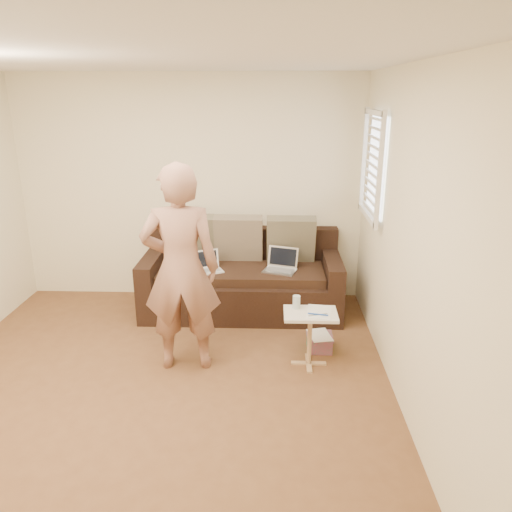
% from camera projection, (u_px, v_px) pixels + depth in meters
% --- Properties ---
extents(floor, '(4.50, 4.50, 0.00)m').
position_uv_depth(floor, '(152.00, 400.00, 4.02)').
color(floor, brown).
rests_on(floor, ground).
extents(ceiling, '(4.50, 4.50, 0.00)m').
position_uv_depth(ceiling, '(125.00, 57.00, 3.20)').
color(ceiling, white).
rests_on(ceiling, wall_back).
extents(wall_back, '(4.00, 0.00, 4.00)m').
position_uv_depth(wall_back, '(190.00, 190.00, 5.74)').
color(wall_back, '#F1E5BC').
rests_on(wall_back, ground).
extents(wall_right, '(0.00, 4.50, 4.50)m').
position_uv_depth(wall_right, '(416.00, 251.00, 3.54)').
color(wall_right, '#F1E5BC').
rests_on(wall_right, ground).
extents(window_blinds, '(0.12, 0.88, 1.08)m').
position_uv_depth(window_blinds, '(373.00, 165.00, 4.84)').
color(window_blinds, white).
rests_on(window_blinds, wall_right).
extents(sofa, '(2.20, 0.95, 0.85)m').
position_uv_depth(sofa, '(242.00, 275.00, 5.55)').
color(sofa, black).
rests_on(sofa, ground).
extents(pillow_left, '(0.55, 0.29, 0.57)m').
position_uv_depth(pillow_left, '(191.00, 237.00, 5.69)').
color(pillow_left, brown).
rests_on(pillow_left, sofa).
extents(pillow_mid, '(0.55, 0.27, 0.57)m').
position_uv_depth(pillow_mid, '(238.00, 239.00, 5.64)').
color(pillow_mid, '#716451').
rests_on(pillow_mid, sofa).
extents(pillow_right, '(0.55, 0.28, 0.57)m').
position_uv_depth(pillow_right, '(291.00, 240.00, 5.60)').
color(pillow_right, brown).
rests_on(pillow_right, sofa).
extents(laptop_silver, '(0.40, 0.34, 0.23)m').
position_uv_depth(laptop_silver, '(280.00, 271.00, 5.39)').
color(laptop_silver, '#B7BABC').
rests_on(laptop_silver, sofa).
extents(laptop_white, '(0.36, 0.32, 0.22)m').
position_uv_depth(laptop_white, '(208.00, 272.00, 5.38)').
color(laptop_white, white).
rests_on(laptop_white, sofa).
extents(person, '(0.72, 0.52, 1.86)m').
position_uv_depth(person, '(181.00, 269.00, 4.25)').
color(person, '#9B6055').
rests_on(person, ground).
extents(side_table, '(0.47, 0.33, 0.52)m').
position_uv_depth(side_table, '(310.00, 339.00, 4.46)').
color(side_table, silver).
rests_on(side_table, ground).
extents(drinking_glass, '(0.07, 0.07, 0.12)m').
position_uv_depth(drinking_glass, '(296.00, 302.00, 4.45)').
color(drinking_glass, silver).
rests_on(drinking_glass, side_table).
extents(scissors, '(0.20, 0.14, 0.02)m').
position_uv_depth(scissors, '(318.00, 315.00, 4.32)').
color(scissors, silver).
rests_on(scissors, side_table).
extents(paper_on_table, '(0.25, 0.33, 0.00)m').
position_uv_depth(paper_on_table, '(319.00, 312.00, 4.39)').
color(paper_on_table, white).
rests_on(paper_on_table, side_table).
extents(striped_box, '(0.25, 0.25, 0.16)m').
position_uv_depth(striped_box, '(319.00, 342.00, 4.78)').
color(striped_box, '#D7205A').
rests_on(striped_box, ground).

